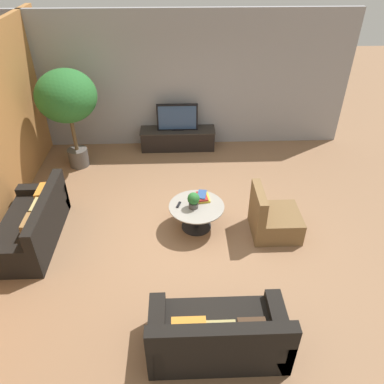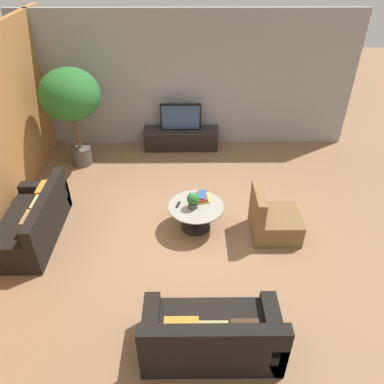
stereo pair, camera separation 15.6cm
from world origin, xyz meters
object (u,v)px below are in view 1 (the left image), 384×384
couch_by_wall (33,226)px  armchair_wicker (273,219)px  coffee_table (197,212)px  couch_near_entry (218,335)px  television (177,117)px  potted_palm_tall (67,99)px  potted_plant_tabletop (194,200)px  media_console (178,138)px

couch_by_wall → armchair_wicker: (3.99, 0.04, -0.02)m
coffee_table → armchair_wicker: bearing=-8.2°
couch_by_wall → couch_near_entry: same height
television → armchair_wicker: television is taller
couch_by_wall → armchair_wicker: bearing=90.6°
coffee_table → potted_palm_tall: 3.52m
couch_near_entry → potted_plant_tabletop: size_ratio=5.79×
potted_palm_tall → couch_by_wall: bearing=-95.5°
couch_by_wall → couch_near_entry: size_ratio=1.07×
couch_near_entry → potted_palm_tall: bearing=-60.0°
couch_near_entry → armchair_wicker: (1.14, 2.17, -0.02)m
couch_by_wall → potted_plant_tabletop: bearing=93.9°
media_console → potted_plant_tabletop: bearing=-85.1°
couch_by_wall → potted_plant_tabletop: couch_by_wall is taller
media_console → armchair_wicker: 3.46m
television → potted_plant_tabletop: bearing=-85.1°
couch_by_wall → armchair_wicker: armchair_wicker is taller
potted_palm_tall → potted_plant_tabletop: (2.43, -2.23, -0.91)m
couch_near_entry → potted_palm_tall: potted_palm_tall is taller
couch_by_wall → media_console: bearing=142.3°
media_console → potted_plant_tabletop: 2.97m
media_console → couch_near_entry: 5.27m
television → couch_near_entry: size_ratio=0.56×
television → potted_plant_tabletop: television is taller
potted_palm_tall → potted_plant_tabletop: potted_palm_tall is taller
couch_by_wall → potted_plant_tabletop: (2.66, 0.18, 0.32)m
couch_by_wall → couch_near_entry: (2.86, -2.13, -0.00)m
television → couch_by_wall: television is taller
couch_by_wall → armchair_wicker: size_ratio=2.07×
media_console → couch_near_entry: couch_near_entry is taller
coffee_table → potted_plant_tabletop: (-0.05, -0.04, 0.29)m
media_console → couch_near_entry: size_ratio=1.04×
coffee_table → couch_near_entry: bearing=-86.5°
media_console → coffee_table: media_console is taller
couch_by_wall → potted_palm_tall: potted_palm_tall is taller
media_console → coffee_table: (0.30, -2.89, 0.07)m
media_console → coffee_table: bearing=-84.0°
couch_near_entry → television: bearing=-85.1°
television → media_console: bearing=90.0°
armchair_wicker → potted_plant_tabletop: size_ratio=2.99×
media_console → television: television is taller
television → potted_palm_tall: 2.41m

